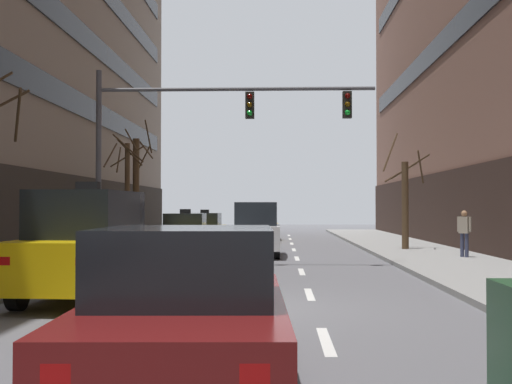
# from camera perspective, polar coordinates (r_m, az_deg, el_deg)

# --- Properties ---
(ground_plane) EXTENTS (120.00, 120.00, 0.00)m
(ground_plane) POSITION_cam_1_polar(r_m,az_deg,el_deg) (12.53, -1.97, -9.91)
(ground_plane) COLOR slate
(lane_stripe_l1_s3) EXTENTS (0.16, 2.00, 0.01)m
(lane_stripe_l1_s3) POSITION_cam_1_polar(r_m,az_deg,el_deg) (9.83, -12.22, -12.25)
(lane_stripe_l1_s3) COLOR silver
(lane_stripe_l1_s3) RESTS_ON ground
(lane_stripe_l1_s4) EXTENTS (0.16, 2.00, 0.01)m
(lane_stripe_l1_s4) POSITION_cam_1_polar(r_m,az_deg,el_deg) (14.67, -7.37, -8.63)
(lane_stripe_l1_s4) COLOR silver
(lane_stripe_l1_s4) RESTS_ON ground
(lane_stripe_l1_s5) EXTENTS (0.16, 2.00, 0.01)m
(lane_stripe_l1_s5) POSITION_cam_1_polar(r_m,az_deg,el_deg) (19.59, -4.97, -6.79)
(lane_stripe_l1_s5) COLOR silver
(lane_stripe_l1_s5) RESTS_ON ground
(lane_stripe_l1_s6) EXTENTS (0.16, 2.00, 0.01)m
(lane_stripe_l1_s6) POSITION_cam_1_polar(r_m,az_deg,el_deg) (24.55, -3.55, -5.69)
(lane_stripe_l1_s6) COLOR silver
(lane_stripe_l1_s6) RESTS_ON ground
(lane_stripe_l1_s7) EXTENTS (0.16, 2.00, 0.01)m
(lane_stripe_l1_s7) POSITION_cam_1_polar(r_m,az_deg,el_deg) (29.51, -2.61, -4.95)
(lane_stripe_l1_s7) COLOR silver
(lane_stripe_l1_s7) RESTS_ON ground
(lane_stripe_l1_s8) EXTENTS (0.16, 2.00, 0.01)m
(lane_stripe_l1_s8) POSITION_cam_1_polar(r_m,az_deg,el_deg) (34.49, -1.95, -4.43)
(lane_stripe_l1_s8) COLOR silver
(lane_stripe_l1_s8) RESTS_ON ground
(lane_stripe_l1_s9) EXTENTS (0.16, 2.00, 0.01)m
(lane_stripe_l1_s9) POSITION_cam_1_polar(r_m,az_deg,el_deg) (39.48, -1.45, -4.04)
(lane_stripe_l1_s9) COLOR silver
(lane_stripe_l1_s9) RESTS_ON ground
(lane_stripe_l1_s10) EXTENTS (0.16, 2.00, 0.01)m
(lane_stripe_l1_s10) POSITION_cam_1_polar(r_m,az_deg,el_deg) (44.46, -1.06, -3.73)
(lane_stripe_l1_s10) COLOR silver
(lane_stripe_l1_s10) RESTS_ON ground
(lane_stripe_l2_s3) EXTENTS (0.16, 2.00, 0.01)m
(lane_stripe_l2_s3) POSITION_cam_1_polar(r_m,az_deg,el_deg) (9.57, 6.00, -12.57)
(lane_stripe_l2_s3) COLOR silver
(lane_stripe_l2_s3) RESTS_ON ground
(lane_stripe_l2_s4) EXTENTS (0.16, 2.00, 0.01)m
(lane_stripe_l2_s4) POSITION_cam_1_polar(r_m,az_deg,el_deg) (14.50, 4.60, -8.72)
(lane_stripe_l2_s4) COLOR silver
(lane_stripe_l2_s4) RESTS_ON ground
(lane_stripe_l2_s5) EXTENTS (0.16, 2.00, 0.01)m
(lane_stripe_l2_s5) POSITION_cam_1_polar(r_m,az_deg,el_deg) (19.46, 3.92, -6.83)
(lane_stripe_l2_s5) COLOR silver
(lane_stripe_l2_s5) RESTS_ON ground
(lane_stripe_l2_s6) EXTENTS (0.16, 2.00, 0.01)m
(lane_stripe_l2_s6) POSITION_cam_1_polar(r_m,az_deg,el_deg) (24.44, 3.53, -5.70)
(lane_stripe_l2_s6) COLOR silver
(lane_stripe_l2_s6) RESTS_ON ground
(lane_stripe_l2_s7) EXTENTS (0.16, 2.00, 0.01)m
(lane_stripe_l2_s7) POSITION_cam_1_polar(r_m,az_deg,el_deg) (29.43, 3.26, -4.96)
(lane_stripe_l2_s7) COLOR silver
(lane_stripe_l2_s7) RESTS_ON ground
(lane_stripe_l2_s8) EXTENTS (0.16, 2.00, 0.01)m
(lane_stripe_l2_s8) POSITION_cam_1_polar(r_m,az_deg,el_deg) (34.42, 3.08, -4.43)
(lane_stripe_l2_s8) COLOR silver
(lane_stripe_l2_s8) RESTS_ON ground
(lane_stripe_l2_s9) EXTENTS (0.16, 2.00, 0.01)m
(lane_stripe_l2_s9) POSITION_cam_1_polar(r_m,az_deg,el_deg) (39.41, 2.94, -4.04)
(lane_stripe_l2_s9) COLOR silver
(lane_stripe_l2_s9) RESTS_ON ground
(lane_stripe_l2_s10) EXTENTS (0.16, 2.00, 0.01)m
(lane_stripe_l2_s10) POSITION_cam_1_polar(r_m,az_deg,el_deg) (44.40, 2.83, -3.73)
(lane_stripe_l2_s10) COLOR silver
(lane_stripe_l2_s10) RESTS_ON ground
(taxi_driving_0) EXTENTS (1.92, 4.33, 1.78)m
(taxi_driving_0) POSITION_cam_1_polar(r_m,az_deg,el_deg) (38.99, 0.56, -2.91)
(taxi_driving_0) COLOR black
(taxi_driving_0) RESTS_ON ground
(car_driving_1) EXTENTS (2.04, 4.54, 1.68)m
(car_driving_1) POSITION_cam_1_polar(r_m,az_deg,el_deg) (6.68, -5.85, -10.33)
(car_driving_1) COLOR black
(car_driving_1) RESTS_ON ground
(taxi_driving_2) EXTENTS (2.10, 4.63, 2.39)m
(taxi_driving_2) POSITION_cam_1_polar(r_m,az_deg,el_deg) (13.84, -14.23, -4.49)
(taxi_driving_2) COLOR black
(taxi_driving_2) RESTS_ON ground
(car_driving_3) EXTENTS (1.79, 4.26, 2.06)m
(car_driving_3) POSITION_cam_1_polar(r_m,az_deg,el_deg) (25.39, 0.07, -3.23)
(car_driving_3) COLOR black
(car_driving_3) RESTS_ON ground
(taxi_driving_4) EXTENTS (1.85, 4.26, 1.76)m
(taxi_driving_4) POSITION_cam_1_polar(r_m,az_deg,el_deg) (34.23, -4.39, -3.15)
(taxi_driving_4) COLOR black
(taxi_driving_4) RESTS_ON ground
(taxi_driving_5) EXTENTS (1.87, 4.35, 1.80)m
(taxi_driving_5) POSITION_cam_1_polar(r_m,az_deg,el_deg) (27.76, -6.05, -3.53)
(taxi_driving_5) COLOR black
(taxi_driving_5) RESTS_ON ground
(traffic_signal_0) EXTENTS (8.90, 0.35, 6.13)m
(traffic_signal_0) POSITION_cam_1_polar(r_m,az_deg,el_deg) (21.34, -5.14, 5.61)
(traffic_signal_0) COLOR #4C4C51
(traffic_signal_0) RESTS_ON sidewalk_left
(street_tree_0) EXTENTS (1.83, 1.85, 5.04)m
(street_tree_0) POSITION_cam_1_polar(r_m,az_deg,el_deg) (31.07, -11.02, 0.26)
(street_tree_0) COLOR #4C3823
(street_tree_0) RESTS_ON sidewalk_left
(street_tree_2) EXTENTS (2.10, 2.02, 4.95)m
(street_tree_2) POSITION_cam_1_polar(r_m,az_deg,el_deg) (28.46, 12.66, -0.72)
(street_tree_2) COLOR #4C3823
(street_tree_2) RESTS_ON sidewalk_right
(street_tree_3) EXTENTS (1.76, 1.71, 5.93)m
(street_tree_3) POSITION_cam_1_polar(r_m,az_deg,el_deg) (32.89, -10.24, 0.36)
(street_tree_3) COLOR #4C3823
(street_tree_3) RESTS_ON sidewalk_left
(pedestrian_0) EXTENTS (0.42, 0.39, 1.62)m
(pedestrian_0) POSITION_cam_1_polar(r_m,az_deg,el_deg) (24.32, 17.42, -3.14)
(pedestrian_0) COLOR #383D59
(pedestrian_0) RESTS_ON sidewalk_right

